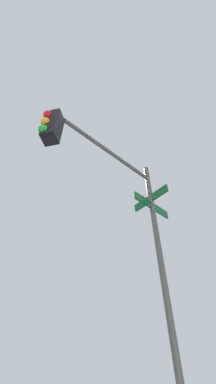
{
  "coord_description": "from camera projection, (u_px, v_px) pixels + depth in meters",
  "views": [
    {
      "loc": [
        -7.35,
        -2.45,
        1.12
      ],
      "look_at": [
        -6.58,
        -5.75,
        4.27
      ],
      "focal_mm": 22.78,
      "sensor_mm": 36.0,
      "label": 1
    }
  ],
  "objects": [
    {
      "name": "traffic_signal_near",
      "position": [
        112.0,
        197.0,
        4.69
      ],
      "size": [
        2.18,
        2.88,
        5.98
      ],
      "color": "#474C47",
      "rests_on": "ground_plane"
    }
  ]
}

